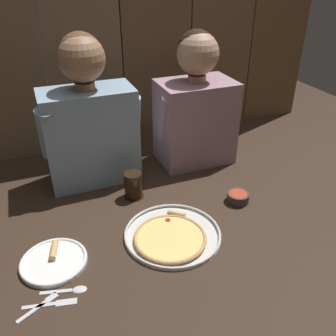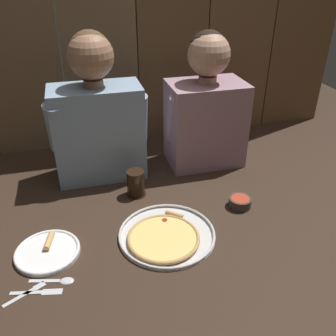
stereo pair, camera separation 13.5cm
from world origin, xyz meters
TOP-DOWN VIEW (x-y plane):
  - ground_plane at (0.00, 0.00)m, footprint 3.20×3.20m
  - pizza_tray at (-0.08, -0.08)m, footprint 0.35×0.35m
  - dinner_plate at (-0.48, -0.05)m, footprint 0.22×0.22m
  - drinking_glass at (-0.13, 0.22)m, footprint 0.09×0.09m
  - dipping_bowl at (0.26, 0.03)m, footprint 0.09×0.09m
  - table_fork at (-0.54, -0.21)m, footprint 0.12×0.07m
  - table_knife at (-0.51, -0.22)m, footprint 0.16×0.05m
  - table_spoon at (-0.45, -0.19)m, footprint 0.14×0.05m
  - diner_left at (-0.25, 0.43)m, footprint 0.42×0.21m
  - diner_right at (0.25, 0.43)m, footprint 0.38×0.23m
  - wooden_backdrop_wall at (0.00, 0.77)m, footprint 2.19×0.03m

SIDE VIEW (x-z plane):
  - ground_plane at x=0.00m, z-range 0.00..0.00m
  - table_knife at x=-0.51m, z-range 0.00..0.00m
  - table_fork at x=-0.54m, z-range 0.00..0.01m
  - table_spoon at x=-0.45m, z-range 0.00..0.01m
  - dinner_plate at x=-0.48m, z-range -0.01..0.03m
  - pizza_tray at x=-0.08m, z-range 0.00..0.02m
  - dipping_bowl at x=0.26m, z-range 0.00..0.04m
  - drinking_glass at x=-0.13m, z-range 0.00..0.11m
  - diner_right at x=0.25m, z-range -0.03..0.58m
  - diner_left at x=-0.25m, z-range -0.03..0.61m
  - wooden_backdrop_wall at x=0.00m, z-range 0.00..1.39m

